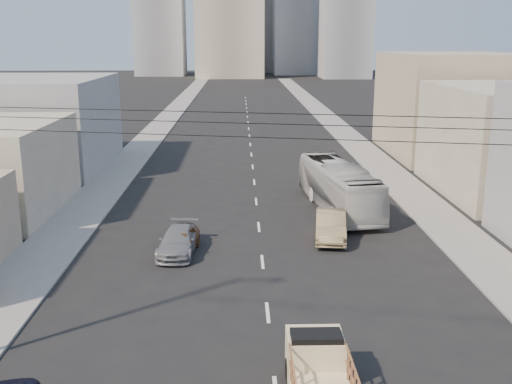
{
  "coord_description": "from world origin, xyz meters",
  "views": [
    {
      "loc": [
        -1.13,
        -15.48,
        11.36
      ],
      "look_at": [
        -0.31,
        15.13,
        3.5
      ],
      "focal_mm": 42.0,
      "sensor_mm": 36.0,
      "label": 1
    }
  ],
  "objects_px": {
    "city_bus": "(339,187)",
    "sedan_tan": "(331,225)",
    "sedan_brown": "(180,241)",
    "flatbed_pickup": "(319,369)",
    "sedan_grey": "(178,241)"
  },
  "relations": [
    {
      "from": "city_bus",
      "to": "sedan_grey",
      "type": "distance_m",
      "value": 13.14
    },
    {
      "from": "sedan_brown",
      "to": "sedan_grey",
      "type": "xyz_separation_m",
      "value": [
        -0.08,
        0.06,
        -0.01
      ]
    },
    {
      "from": "flatbed_pickup",
      "to": "sedan_tan",
      "type": "bearing_deg",
      "value": 80.23
    },
    {
      "from": "city_bus",
      "to": "sedan_tan",
      "type": "distance_m",
      "value": 6.38
    },
    {
      "from": "city_bus",
      "to": "sedan_brown",
      "type": "distance_m",
      "value": 13.11
    },
    {
      "from": "flatbed_pickup",
      "to": "sedan_brown",
      "type": "xyz_separation_m",
      "value": [
        -5.81,
        13.81,
        -0.4
      ]
    },
    {
      "from": "sedan_tan",
      "to": "flatbed_pickup",
      "type": "bearing_deg",
      "value": -92.23
    },
    {
      "from": "flatbed_pickup",
      "to": "city_bus",
      "type": "xyz_separation_m",
      "value": [
        4.2,
        22.22,
        0.5
      ]
    },
    {
      "from": "sedan_tan",
      "to": "sedan_brown",
      "type": "bearing_deg",
      "value": -157.79
    },
    {
      "from": "flatbed_pickup",
      "to": "sedan_brown",
      "type": "relative_size",
      "value": 1.08
    },
    {
      "from": "flatbed_pickup",
      "to": "sedan_grey",
      "type": "distance_m",
      "value": 15.07
    },
    {
      "from": "sedan_brown",
      "to": "sedan_tan",
      "type": "xyz_separation_m",
      "value": [
        8.58,
        2.25,
        0.11
      ]
    },
    {
      "from": "sedan_tan",
      "to": "sedan_grey",
      "type": "xyz_separation_m",
      "value": [
        -8.65,
        -2.19,
        -0.13
      ]
    },
    {
      "from": "sedan_grey",
      "to": "flatbed_pickup",
      "type": "bearing_deg",
      "value": -63.46
    },
    {
      "from": "city_bus",
      "to": "sedan_tan",
      "type": "bearing_deg",
      "value": -111.78
    }
  ]
}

